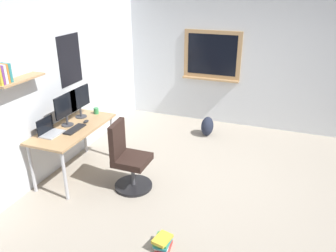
{
  "coord_description": "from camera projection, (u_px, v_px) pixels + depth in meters",
  "views": [
    {
      "loc": [
        -3.85,
        -0.72,
        2.63
      ],
      "look_at": [
        -0.01,
        0.72,
        0.85
      ],
      "focal_mm": 35.78,
      "sensor_mm": 36.0,
      "label": 1
    }
  ],
  "objects": [
    {
      "name": "book_stack_on_floor",
      "position": [
        163.0,
        242.0,
        3.56
      ],
      "size": [
        0.26,
        0.2,
        0.15
      ],
      "color": "#C63833",
      "rests_on": "ground"
    },
    {
      "name": "ground_plane",
      "position": [
        217.0,
        190.0,
        4.59
      ],
      "size": [
        5.2,
        5.2,
        0.0
      ],
      "primitive_type": "plane",
      "color": "#9E9384",
      "rests_on": "ground"
    },
    {
      "name": "backpack",
      "position": [
        207.0,
        126.0,
        6.15
      ],
      "size": [
        0.32,
        0.22,
        0.36
      ],
      "primitive_type": "ellipsoid",
      "color": "#1E2333",
      "rests_on": "ground"
    },
    {
      "name": "wall_right",
      "position": [
        249.0,
        59.0,
        6.18
      ],
      "size": [
        0.22,
        5.0,
        2.6
      ],
      "color": "silver",
      "rests_on": "ground"
    },
    {
      "name": "laptop",
      "position": [
        49.0,
        130.0,
        4.48
      ],
      "size": [
        0.31,
        0.21,
        0.23
      ],
      "color": "#ADAFB5",
      "rests_on": "desk"
    },
    {
      "name": "wall_back",
      "position": [
        57.0,
        81.0,
        4.85
      ],
      "size": [
        5.0,
        0.3,
        2.6
      ],
      "color": "silver",
      "rests_on": "ground"
    },
    {
      "name": "office_chair",
      "position": [
        128.0,
        161.0,
        4.51
      ],
      "size": [
        0.52,
        0.52,
        0.95
      ],
      "color": "black",
      "rests_on": "ground"
    },
    {
      "name": "monitor_primary",
      "position": [
        66.0,
        108.0,
        4.67
      ],
      "size": [
        0.46,
        0.17,
        0.46
      ],
      "color": "#38383D",
      "rests_on": "desk"
    },
    {
      "name": "keyboard",
      "position": [
        75.0,
        129.0,
        4.63
      ],
      "size": [
        0.37,
        0.13,
        0.02
      ],
      "primitive_type": "cube",
      "color": "black",
      "rests_on": "desk"
    },
    {
      "name": "computer_mouse",
      "position": [
        86.0,
        121.0,
        4.86
      ],
      "size": [
        0.1,
        0.06,
        0.03
      ],
      "primitive_type": "ellipsoid",
      "color": "#262628",
      "rests_on": "desk"
    },
    {
      "name": "coffee_mug",
      "position": [
        96.0,
        111.0,
        5.18
      ],
      "size": [
        0.08,
        0.08,
        0.09
      ],
      "primitive_type": "cylinder",
      "color": "#338C4C",
      "rests_on": "desk"
    },
    {
      "name": "monitor_secondary",
      "position": [
        80.0,
        100.0,
        4.96
      ],
      "size": [
        0.46,
        0.17,
        0.46
      ],
      "color": "#38383D",
      "rests_on": "desk"
    },
    {
      "name": "desk",
      "position": [
        73.0,
        132.0,
        4.74
      ],
      "size": [
        1.35,
        0.64,
        0.74
      ],
      "color": "tan",
      "rests_on": "ground"
    }
  ]
}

